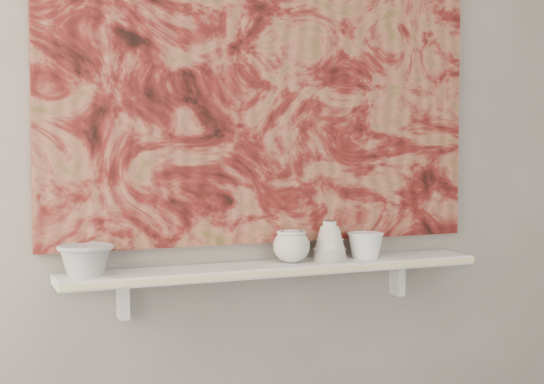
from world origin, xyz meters
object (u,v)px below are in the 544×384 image
shelf (278,268)px  bell_vessel (330,241)px  cup_cream (292,246)px  bowl_white (365,245)px  painting (269,76)px  bowl_grey (85,260)px

shelf → bell_vessel: size_ratio=10.66×
cup_cream → bowl_white: 0.27m
shelf → painting: bearing=90.0°
bell_vessel → bowl_white: bell_vessel is taller
bowl_grey → bell_vessel: size_ratio=1.25×
shelf → painting: painting is taller
bowl_grey → cup_cream: (0.66, 0.00, 0.01)m
shelf → painting: (0.00, 0.08, 0.62)m
painting → bowl_grey: size_ratio=9.17×
cup_cream → bell_vessel: 0.14m
shelf → painting: 0.63m
painting → bell_vessel: painting is taller
painting → bowl_grey: painting is taller
shelf → bowl_grey: bowl_grey is taller
cup_cream → bowl_white: (0.27, 0.00, -0.01)m
shelf → bell_vessel: bearing=0.0°
bell_vessel → bowl_white: size_ratio=1.07×
shelf → cup_cream: 0.08m
shelf → bell_vessel: bell_vessel is taller
bowl_grey → cup_cream: size_ratio=1.37×
bell_vessel → bowl_white: (0.14, 0.00, -0.02)m
painting → bell_vessel: 0.58m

